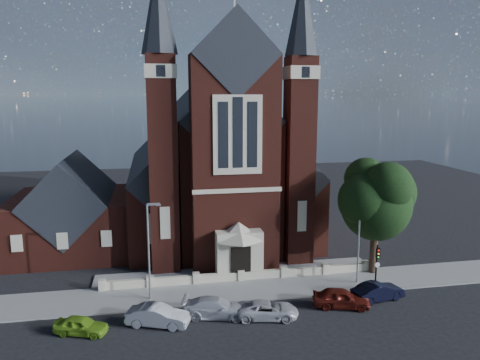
# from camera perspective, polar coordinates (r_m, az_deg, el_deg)

# --- Properties ---
(ground) EXTENTS (120.00, 120.00, 0.00)m
(ground) POSITION_cam_1_polar(r_m,az_deg,el_deg) (50.82, -1.73, -8.57)
(ground) COLOR black
(ground) RESTS_ON ground
(pavement_strip) EXTENTS (60.00, 5.00, 0.12)m
(pavement_strip) POSITION_cam_1_polar(r_m,az_deg,el_deg) (41.19, 0.63, -13.24)
(pavement_strip) COLOR gray
(pavement_strip) RESTS_ON ground
(forecourt_paving) EXTENTS (26.00, 3.00, 0.14)m
(forecourt_paving) POSITION_cam_1_polar(r_m,az_deg,el_deg) (44.81, -0.40, -11.23)
(forecourt_paving) COLOR gray
(forecourt_paving) RESTS_ON ground
(forecourt_wall) EXTENTS (24.00, 0.40, 0.90)m
(forecourt_wall) POSITION_cam_1_polar(r_m,az_deg,el_deg) (42.99, 0.09, -12.19)
(forecourt_wall) COLOR #B3AA8E
(forecourt_wall) RESTS_ON ground
(church) EXTENTS (20.01, 34.90, 29.20)m
(church) POSITION_cam_1_polar(r_m,az_deg,el_deg) (56.54, -3.04, 1.91)
(church) COLOR #501E15
(church) RESTS_ON ground
(parish_hall) EXTENTS (12.00, 12.20, 10.24)m
(parish_hall) POSITION_cam_1_polar(r_m,az_deg,el_deg) (52.70, -19.79, -3.96)
(parish_hall) COLOR #501E15
(parish_hall) RESTS_ON ground
(street_tree) EXTENTS (6.40, 6.60, 10.70)m
(street_tree) POSITION_cam_1_polar(r_m,az_deg,el_deg) (44.19, 16.57, -2.53)
(street_tree) COLOR black
(street_tree) RESTS_ON ground
(street_lamp_left) EXTENTS (1.16, 0.22, 8.09)m
(street_lamp_left) POSITION_cam_1_polar(r_m,az_deg,el_deg) (38.38, -10.97, -7.89)
(street_lamp_left) COLOR gray
(street_lamp_left) RESTS_ON ground
(street_lamp_right) EXTENTS (1.16, 0.22, 8.09)m
(street_lamp_right) POSITION_cam_1_polar(r_m,az_deg,el_deg) (42.21, 14.42, -6.34)
(street_lamp_right) COLOR gray
(street_lamp_right) RESTS_ON ground
(traffic_signal) EXTENTS (0.28, 0.42, 4.00)m
(traffic_signal) POSITION_cam_1_polar(r_m,az_deg,el_deg) (41.88, 16.36, -9.47)
(traffic_signal) COLOR black
(traffic_signal) RESTS_ON ground
(car_lime_van) EXTENTS (4.03, 2.66, 1.28)m
(car_lime_van) POSITION_cam_1_polar(r_m,az_deg,el_deg) (35.91, -18.82, -16.43)
(car_lime_van) COLOR #6CA320
(car_lime_van) RESTS_ON ground
(car_silver_a) EXTENTS (4.82, 3.02, 1.50)m
(car_silver_a) POSITION_cam_1_polar(r_m,az_deg,el_deg) (35.68, -9.99, -15.99)
(car_silver_a) COLOR #9A9CA1
(car_silver_a) RESTS_ON ground
(car_silver_b) EXTENTS (5.39, 3.17, 1.46)m
(car_silver_b) POSITION_cam_1_polar(r_m,az_deg,el_deg) (36.45, -2.95, -15.27)
(car_silver_b) COLOR #B8B9C0
(car_silver_b) RESTS_ON ground
(car_white_suv) EXTENTS (4.95, 2.95, 1.29)m
(car_white_suv) POSITION_cam_1_polar(r_m,az_deg,el_deg) (36.35, 3.36, -15.51)
(car_white_suv) COLOR silver
(car_white_suv) RESTS_ON ground
(car_dark_red) EXTENTS (4.82, 3.01, 1.53)m
(car_dark_red) POSITION_cam_1_polar(r_m,az_deg,el_deg) (38.68, 12.25, -13.88)
(car_dark_red) COLOR #54150E
(car_dark_red) RESTS_ON ground
(car_navy) EXTENTS (4.72, 2.52, 1.48)m
(car_navy) POSITION_cam_1_polar(r_m,az_deg,el_deg) (40.61, 16.46, -12.91)
(car_navy) COLOR black
(car_navy) RESTS_ON ground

